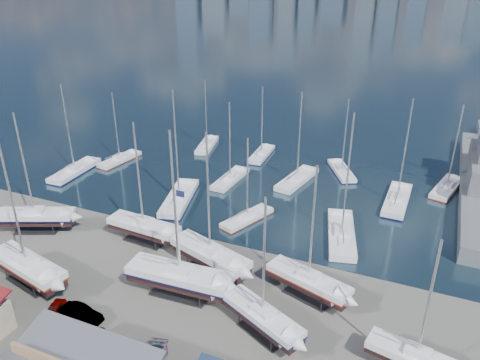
% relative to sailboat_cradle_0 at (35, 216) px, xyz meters
% --- Properties ---
extents(ground, '(1400.00, 1400.00, 0.00)m').
position_rel_sailboat_cradle_0_xyz_m(ground, '(22.72, -3.00, -2.07)').
color(ground, '#605E59').
rests_on(ground, ground).
extents(water, '(1400.00, 600.00, 0.40)m').
position_rel_sailboat_cradle_0_xyz_m(water, '(22.72, 307.00, -2.22)').
color(water, '#1A2F3B').
rests_on(water, ground).
extents(sailboat_cradle_0, '(10.21, 6.49, 16.03)m').
position_rel_sailboat_cradle_0_xyz_m(sailboat_cradle_0, '(0.00, 0.00, 0.00)').
color(sailboat_cradle_0, '#2D2D33').
rests_on(sailboat_cradle_0, ground).
extents(sailboat_cradle_1, '(11.00, 5.17, 17.07)m').
position_rel_sailboat_cradle_0_xyz_m(sailboat_cradle_1, '(7.63, -8.77, 0.05)').
color(sailboat_cradle_1, '#2D2D33').
rests_on(sailboat_cradle_1, ground).
extents(sailboat_cradle_2, '(9.76, 3.28, 15.71)m').
position_rel_sailboat_cradle_0_xyz_m(sailboat_cradle_2, '(14.39, 3.37, -0.01)').
color(sailboat_cradle_2, '#2D2D33').
rests_on(sailboat_cradle_2, ground).
extents(sailboat_cradle_3, '(11.61, 3.79, 18.34)m').
position_rel_sailboat_cradle_0_xyz_m(sailboat_cradle_3, '(23.71, -3.91, 0.12)').
color(sailboat_cradle_3, '#2D2D33').
rests_on(sailboat_cradle_3, ground).
extents(sailboat_cradle_4, '(10.65, 5.91, 16.70)m').
position_rel_sailboat_cradle_0_xyz_m(sailboat_cradle_4, '(24.79, 1.11, 0.04)').
color(sailboat_cradle_4, '#2D2D33').
rests_on(sailboat_cradle_4, ground).
extents(sailboat_cradle_5, '(9.15, 6.12, 14.57)m').
position_rel_sailboat_cradle_0_xyz_m(sailboat_cradle_5, '(33.78, -5.95, -0.07)').
color(sailboat_cradle_5, '#2D2D33').
rests_on(sailboat_cradle_5, ground).
extents(sailboat_cradle_6, '(9.64, 5.28, 15.09)m').
position_rel_sailboat_cradle_0_xyz_m(sailboat_cradle_6, '(36.26, 0.94, -0.05)').
color(sailboat_cradle_6, '#2D2D33').
rests_on(sailboat_cradle_6, ground).
extents(sailboat_cradle_7, '(8.53, 3.85, 13.65)m').
position_rel_sailboat_cradle_0_xyz_m(sailboat_cradle_7, '(47.40, -5.57, -0.12)').
color(sailboat_cradle_7, '#2D2D33').
rests_on(sailboat_cradle_7, ground).
extents(sailboat_moored_0, '(3.38, 10.64, 15.73)m').
position_rel_sailboat_cradle_0_xyz_m(sailboat_moored_0, '(-8.03, 16.31, -1.76)').
color(sailboat_moored_0, black).
rests_on(sailboat_moored_0, water).
extents(sailboat_moored_1, '(3.68, 8.91, 12.93)m').
position_rel_sailboat_cradle_0_xyz_m(sailboat_moored_1, '(-4.19, 23.41, -1.76)').
color(sailboat_moored_1, black).
rests_on(sailboat_moored_1, water).
extents(sailboat_moored_2, '(4.41, 9.27, 13.50)m').
position_rel_sailboat_cradle_0_xyz_m(sailboat_moored_2, '(6.74, 35.74, -1.75)').
color(sailboat_moored_2, black).
rests_on(sailboat_moored_2, water).
extents(sailboat_moored_3, '(6.13, 12.09, 17.40)m').
position_rel_sailboat_cradle_0_xyz_m(sailboat_moored_3, '(13.04, 14.39, -1.76)').
color(sailboat_moored_3, black).
rests_on(sailboat_moored_3, water).
extents(sailboat_moored_4, '(2.99, 9.18, 13.69)m').
position_rel_sailboat_cradle_0_xyz_m(sailboat_moored_4, '(17.04, 23.68, -1.75)').
color(sailboat_moored_4, black).
rests_on(sailboat_moored_4, water).
extents(sailboat_moored_5, '(2.97, 9.10, 13.43)m').
position_rel_sailboat_cradle_0_xyz_m(sailboat_moored_5, '(17.91, 35.44, -1.77)').
color(sailboat_moored_5, black).
rests_on(sailboat_moored_5, water).
extents(sailboat_moored_6, '(5.29, 8.64, 12.51)m').
position_rel_sailboat_cradle_0_xyz_m(sailboat_moored_6, '(24.33, 13.17, -1.76)').
color(sailboat_moored_6, black).
rests_on(sailboat_moored_6, water).
extents(sailboat_moored_7, '(4.64, 10.52, 15.36)m').
position_rel_sailboat_cradle_0_xyz_m(sailboat_moored_7, '(26.97, 27.67, -1.75)').
color(sailboat_moored_7, black).
rests_on(sailboat_moored_7, water).
extents(sailboat_moored_8, '(6.42, 8.98, 13.26)m').
position_rel_sailboat_cradle_0_xyz_m(sailboat_moored_8, '(32.79, 33.91, -1.76)').
color(sailboat_moored_8, black).
rests_on(sailboat_moored_8, water).
extents(sailboat_moored_9, '(5.94, 11.93, 17.35)m').
position_rel_sailboat_cradle_0_xyz_m(sailboat_moored_9, '(37.04, 13.89, -1.75)').
color(sailboat_moored_9, black).
rests_on(sailboat_moored_9, water).
extents(sailboat_moored_10, '(3.32, 11.04, 16.40)m').
position_rel_sailboat_cradle_0_xyz_m(sailboat_moored_10, '(42.50, 26.48, -1.76)').
color(sailboat_moored_10, black).
rests_on(sailboat_moored_10, water).
extents(sailboat_moored_11, '(4.94, 9.87, 14.22)m').
position_rel_sailboat_cradle_0_xyz_m(sailboat_moored_11, '(49.05, 33.91, -1.77)').
color(sailboat_moored_11, black).
rests_on(sailboat_moored_11, water).
extents(car_a, '(2.73, 4.11, 1.30)m').
position_rel_sailboat_cradle_0_xyz_m(car_a, '(14.10, -12.14, -1.42)').
color(car_a, gray).
rests_on(car_a, ground).
extents(car_b, '(4.59, 1.72, 1.50)m').
position_rel_sailboat_cradle_0_xyz_m(car_b, '(16.77, -11.29, -1.32)').
color(car_b, gray).
rests_on(car_b, ground).
extents(car_c, '(3.76, 5.15, 1.30)m').
position_rel_sailboat_cradle_0_xyz_m(car_c, '(20.26, -14.40, -1.42)').
color(car_c, gray).
rests_on(car_c, ground).
extents(flagpole, '(1.04, 0.12, 11.76)m').
position_rel_sailboat_cradle_0_xyz_m(flagpole, '(23.06, -2.40, 4.68)').
color(flagpole, white).
rests_on(flagpole, ground).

